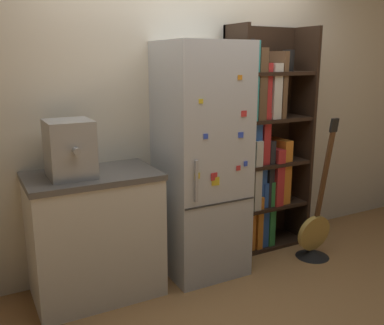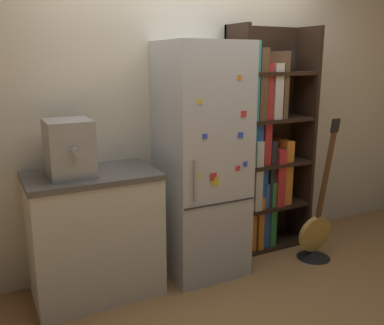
% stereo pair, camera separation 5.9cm
% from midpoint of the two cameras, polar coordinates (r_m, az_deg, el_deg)
% --- Properties ---
extents(ground_plane, '(16.00, 16.00, 0.00)m').
position_cam_midpoint_polar(ground_plane, '(3.52, 1.90, -14.82)').
color(ground_plane, '#A87542').
extents(wall_back, '(8.00, 0.05, 2.60)m').
position_cam_midpoint_polar(wall_back, '(3.54, -1.82, 7.49)').
color(wall_back, beige).
rests_on(wall_back, ground_plane).
extents(refrigerator, '(0.60, 0.62, 1.81)m').
position_cam_midpoint_polar(refrigerator, '(3.32, 0.69, 0.17)').
color(refrigerator, silver).
rests_on(refrigerator, ground_plane).
extents(bookshelf, '(0.76, 0.34, 1.95)m').
position_cam_midpoint_polar(bookshelf, '(3.80, 8.49, 1.68)').
color(bookshelf, black).
rests_on(bookshelf, ground_plane).
extents(kitchen_counter, '(0.90, 0.57, 0.91)m').
position_cam_midpoint_polar(kitchen_counter, '(3.18, -13.35, -9.34)').
color(kitchen_counter, silver).
rests_on(kitchen_counter, ground_plane).
extents(espresso_machine, '(0.29, 0.38, 0.38)m').
position_cam_midpoint_polar(espresso_machine, '(2.94, -16.55, 1.77)').
color(espresso_machine, '#A5A39E').
rests_on(espresso_machine, kitchen_counter).
extents(guitar, '(0.32, 0.29, 1.23)m').
position_cam_midpoint_polar(guitar, '(3.88, 15.54, -9.67)').
color(guitar, black).
rests_on(guitar, ground_plane).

